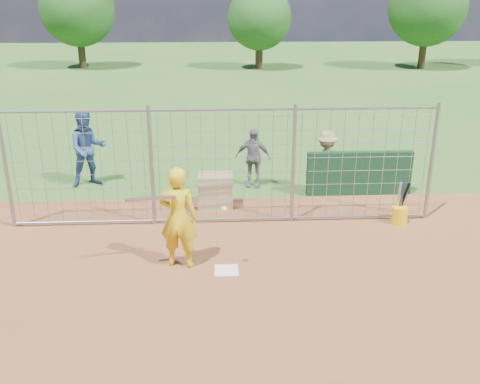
{
  "coord_description": "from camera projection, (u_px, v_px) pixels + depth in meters",
  "views": [
    {
      "loc": [
        -0.2,
        -8.79,
        4.69
      ],
      "look_at": [
        0.3,
        0.8,
        1.15
      ],
      "focal_mm": 40.0,
      "sensor_mm": 36.0,
      "label": 1
    }
  ],
  "objects": [
    {
      "name": "equipment_in_play",
      "position": [
        168.0,
        201.0,
        9.18
      ],
      "size": [
        1.75,
        0.24,
        0.28
      ],
      "color": "silver",
      "rests_on": "ground"
    },
    {
      "name": "infield_dirt",
      "position": [
        232.0,
        373.0,
        7.05
      ],
      "size": [
        18.0,
        18.0,
        0.0
      ],
      "primitive_type": "plane",
      "color": "brown",
      "rests_on": "ground"
    },
    {
      "name": "equipment_bin",
      "position": [
        216.0,
        191.0,
        12.47
      ],
      "size": [
        0.82,
        0.57,
        0.8
      ],
      "primitive_type": "cube",
      "rotation": [
        0.0,
        0.0,
        -0.03
      ],
      "color": "tan",
      "rests_on": "ground"
    },
    {
      "name": "tree_line",
      "position": [
        261.0,
        11.0,
        35.09
      ],
      "size": [
        44.66,
        6.72,
        6.48
      ],
      "color": "#3F2B19",
      "rests_on": "ground"
    },
    {
      "name": "batter",
      "position": [
        178.0,
        218.0,
        9.55
      ],
      "size": [
        0.78,
        0.59,
        1.91
      ],
      "primitive_type": "imported",
      "rotation": [
        0.0,
        0.0,
        2.93
      ],
      "color": "gold",
      "rests_on": "ground"
    },
    {
      "name": "bucket_with_bats",
      "position": [
        400.0,
        213.0,
        11.61
      ],
      "size": [
        0.34,
        0.38,
        0.97
      ],
      "color": "#EEB20C",
      "rests_on": "ground"
    },
    {
      "name": "ground",
      "position": [
        226.0,
        266.0,
        9.87
      ],
      "size": [
        100.0,
        100.0,
        0.0
      ],
      "primitive_type": "plane",
      "color": "#2D591E",
      "rests_on": "ground"
    },
    {
      "name": "dugout_wall",
      "position": [
        359.0,
        173.0,
        13.21
      ],
      "size": [
        2.6,
        0.2,
        1.1
      ],
      "primitive_type": "cube",
      "color": "#11381E",
      "rests_on": "ground"
    },
    {
      "name": "home_plate",
      "position": [
        226.0,
        270.0,
        9.67
      ],
      "size": [
        0.43,
        0.43,
        0.02
      ],
      "primitive_type": "cube",
      "color": "silver",
      "rests_on": "ground"
    },
    {
      "name": "bystander_b",
      "position": [
        253.0,
        158.0,
        13.71
      ],
      "size": [
        0.97,
        0.58,
        1.55
      ],
      "primitive_type": "imported",
      "rotation": [
        0.0,
        0.0,
        -0.24
      ],
      "color": "slate",
      "rests_on": "ground"
    },
    {
      "name": "backstop_fence",
      "position": [
        223.0,
        168.0,
        11.3
      ],
      "size": [
        9.08,
        0.08,
        2.6
      ],
      "color": "gray",
      "rests_on": "ground"
    },
    {
      "name": "bystander_c",
      "position": [
        326.0,
        161.0,
        13.35
      ],
      "size": [
        1.06,
        0.67,
        1.57
      ],
      "primitive_type": "imported",
      "rotation": [
        0.0,
        0.0,
        3.23
      ],
      "color": "olive",
      "rests_on": "ground"
    },
    {
      "name": "bystander_a",
      "position": [
        88.0,
        149.0,
        13.71
      ],
      "size": [
        1.16,
        1.04,
        1.98
      ],
      "primitive_type": "imported",
      "rotation": [
        0.0,
        0.0,
        0.35
      ],
      "color": "navy",
      "rests_on": "ground"
    }
  ]
}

